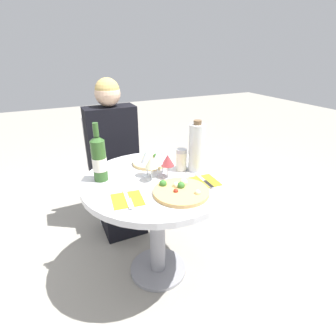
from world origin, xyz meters
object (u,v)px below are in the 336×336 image
(dining_table, at_px, (157,200))
(seated_diner, at_px, (117,167))
(tall_carafe, at_px, (196,148))
(pizza_large, at_px, (181,191))
(wine_bottle, at_px, (99,159))
(chair_behind_diner, at_px, (113,171))

(dining_table, bearing_deg, seated_diner, 97.30)
(seated_diner, distance_m, tall_carafe, 0.77)
(pizza_large, height_order, wine_bottle, wine_bottle)
(chair_behind_diner, relative_size, wine_bottle, 2.70)
(pizza_large, bearing_deg, wine_bottle, 136.04)
(seated_diner, bearing_deg, chair_behind_diner, -90.00)
(chair_behind_diner, xyz_separation_m, tall_carafe, (0.34, -0.75, 0.40))
(chair_behind_diner, bearing_deg, tall_carafe, 114.66)
(dining_table, bearing_deg, wine_bottle, 157.03)
(chair_behind_diner, height_order, pizza_large, chair_behind_diner)
(dining_table, relative_size, seated_diner, 0.71)
(dining_table, distance_m, pizza_large, 0.26)
(wine_bottle, relative_size, tall_carafe, 1.07)
(seated_diner, bearing_deg, wine_bottle, 67.26)
(seated_diner, xyz_separation_m, pizza_large, (0.13, -0.82, 0.18))
(dining_table, xyz_separation_m, pizza_large, (0.05, -0.20, 0.15))
(chair_behind_diner, xyz_separation_m, pizza_large, (0.13, -0.96, 0.27))
(pizza_large, height_order, tall_carafe, tall_carafe)
(wine_bottle, xyz_separation_m, tall_carafe, (0.55, -0.12, 0.02))
(seated_diner, distance_m, wine_bottle, 0.61)
(pizza_large, distance_m, wine_bottle, 0.48)
(chair_behind_diner, height_order, tall_carafe, tall_carafe)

